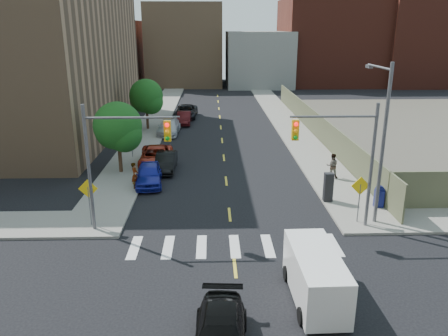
{
  "coord_description": "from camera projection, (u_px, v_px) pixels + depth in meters",
  "views": [
    {
      "loc": [
        -1.03,
        -15.97,
        10.65
      ],
      "look_at": [
        -0.25,
        10.89,
        2.0
      ],
      "focal_mm": 35.0,
      "sensor_mm": 36.0,
      "label": 1
    }
  ],
  "objects": [
    {
      "name": "warn_sign_midwest",
      "position": [
        131.0,
        136.0,
        36.69
      ],
      "size": [
        1.06,
        0.06,
        2.83
      ],
      "color": "#59595E",
      "rests_on": "ground"
    },
    {
      "name": "bg_bldg_east",
      "position": [
        329.0,
        42.0,
        85.16
      ],
      "size": [
        18.0,
        18.0,
        16.0
      ],
      "primitive_type": "cube",
      "color": "#592319",
      "rests_on": "ground"
    },
    {
      "name": "tree_west_far",
      "position": [
        146.0,
        98.0,
        46.74
      ],
      "size": [
        3.66,
        3.64,
        5.52
      ],
      "color": "#332114",
      "rests_on": "ground"
    },
    {
      "name": "building_nw",
      "position": [
        3.0,
        55.0,
        43.98
      ],
      "size": [
        22.0,
        30.0,
        16.0
      ],
      "primitive_type": "cube",
      "color": "#8C6B4C",
      "rests_on": "ground"
    },
    {
      "name": "black_sedan",
      "position": [
        220.0,
        336.0,
        14.82
      ],
      "size": [
        2.15,
        4.68,
        1.33
      ],
      "primitive_type": "imported",
      "rotation": [
        0.0,
        0.0,
        -0.06
      ],
      "color": "black",
      "rests_on": "ground"
    },
    {
      "name": "parked_car_white",
      "position": [
        171.0,
        123.0,
        47.87
      ],
      "size": [
        1.73,
        4.17,
        1.41
      ],
      "primitive_type": "imported",
      "rotation": [
        0.0,
        0.0,
        0.02
      ],
      "color": "silver",
      "rests_on": "ground"
    },
    {
      "name": "warn_sign_nw",
      "position": [
        89.0,
        194.0,
        23.85
      ],
      "size": [
        1.06,
        0.06,
        2.83
      ],
      "color": "#59595E",
      "rests_on": "ground"
    },
    {
      "name": "parked_car_maroon",
      "position": [
        184.0,
        118.0,
        50.38
      ],
      "size": [
        1.54,
        4.4,
        1.45
      ],
      "primitive_type": "imported",
      "rotation": [
        0.0,
        0.0,
        -0.0
      ],
      "color": "#3C0C0E",
      "rests_on": "ground"
    },
    {
      "name": "sidewalk_ne",
      "position": [
        277.0,
        111.0,
        58.17
      ],
      "size": [
        3.5,
        73.0,
        0.15
      ],
      "primitive_type": "cube",
      "color": "gray",
      "rests_on": "ground"
    },
    {
      "name": "smokestack",
      "position": [
        439.0,
        9.0,
        81.97
      ],
      "size": [
        1.8,
        1.8,
        28.0
      ],
      "primitive_type": "cylinder",
      "color": "#8C6B4C",
      "rests_on": "ground"
    },
    {
      "name": "bg_bldg_center",
      "position": [
        258.0,
        59.0,
        83.79
      ],
      "size": [
        12.0,
        16.0,
        10.0
      ],
      "primitive_type": "cube",
      "color": "gray",
      "rests_on": "ground"
    },
    {
      "name": "parked_car_black",
      "position": [
        166.0,
        162.0,
        33.96
      ],
      "size": [
        1.52,
        4.29,
        1.41
      ],
      "primitive_type": "imported",
      "rotation": [
        0.0,
        0.0,
        -0.01
      ],
      "color": "black",
      "rests_on": "ground"
    },
    {
      "name": "sidewalk_nw",
      "position": [
        161.0,
        112.0,
        57.74
      ],
      "size": [
        3.5,
        73.0,
        0.15
      ],
      "primitive_type": "cube",
      "color": "gray",
      "rests_on": "ground"
    },
    {
      "name": "signal_nw",
      "position": [
        116.0,
        151.0,
        22.65
      ],
      "size": [
        4.59,
        0.3,
        7.0
      ],
      "color": "#59595E",
      "rests_on": "ground"
    },
    {
      "name": "parked_car_silver",
      "position": [
        169.0,
        127.0,
        45.66
      ],
      "size": [
        2.33,
        5.25,
        1.5
      ],
      "primitive_type": "imported",
      "rotation": [
        0.0,
        0.0,
        -0.05
      ],
      "color": "#B8BBC1",
      "rests_on": "ground"
    },
    {
      "name": "parked_car_red",
      "position": [
        156.0,
        157.0,
        35.0
      ],
      "size": [
        2.93,
        5.77,
        1.56
      ],
      "primitive_type": "imported",
      "rotation": [
        0.0,
        0.0,
        0.06
      ],
      "color": "#9D210F",
      "rests_on": "ground"
    },
    {
      "name": "signal_ne",
      "position": [
        345.0,
        150.0,
        22.98
      ],
      "size": [
        4.59,
        0.3,
        7.0
      ],
      "color": "#59595E",
      "rests_on": "ground"
    },
    {
      "name": "bg_bldg_midwest",
      "position": [
        185.0,
        45.0,
        84.54
      ],
      "size": [
        14.0,
        16.0,
        15.0
      ],
      "primitive_type": "cube",
      "color": "#8C6B4C",
      "rests_on": "ground"
    },
    {
      "name": "bg_bldg_fareast",
      "position": [
        415.0,
        37.0,
        83.39
      ],
      "size": [
        14.0,
        16.0,
        18.0
      ],
      "primitive_type": "cube",
      "color": "#592319",
      "rests_on": "ground"
    },
    {
      "name": "pedestrian_west",
      "position": [
        135.0,
        175.0,
        29.76
      ],
      "size": [
        0.46,
        0.68,
        1.8
      ],
      "primitive_type": "imported",
      "rotation": [
        0.0,
        0.0,
        1.53
      ],
      "color": "gray",
      "rests_on": "sidewalk_nw"
    },
    {
      "name": "tree_west_near",
      "position": [
        118.0,
        129.0,
        32.47
      ],
      "size": [
        3.66,
        3.64,
        5.52
      ],
      "color": "#332114",
      "rests_on": "ground"
    },
    {
      "name": "parked_car_grey",
      "position": [
        186.0,
        111.0,
        54.05
      ],
      "size": [
        2.84,
        5.69,
        1.55
      ],
      "primitive_type": "imported",
      "rotation": [
        0.0,
        0.0,
        -0.05
      ],
      "color": "black",
      "rests_on": "ground"
    },
    {
      "name": "pedestrian_east",
      "position": [
        332.0,
        166.0,
        31.84
      ],
      "size": [
        0.97,
        0.8,
        1.81
      ],
      "primitive_type": "imported",
      "rotation": [
        0.0,
        0.0,
        3.0
      ],
      "color": "gray",
      "rests_on": "sidewalk_ne"
    },
    {
      "name": "payphone",
      "position": [
        328.0,
        187.0,
        27.5
      ],
      "size": [
        0.56,
        0.46,
        1.85
      ],
      "primitive_type": "cube",
      "rotation": [
        0.0,
        0.0,
        0.01
      ],
      "color": "black",
      "rests_on": "sidewalk_ne"
    },
    {
      "name": "cargo_van",
      "position": [
        314.0,
        274.0,
        17.77
      ],
      "size": [
        2.0,
        4.62,
        2.1
      ],
      "rotation": [
        0.0,
        0.0,
        0.02
      ],
      "color": "white",
      "rests_on": "ground"
    },
    {
      "name": "warn_sign_ne",
      "position": [
        360.0,
        191.0,
        24.26
      ],
      "size": [
        1.06,
        0.06,
        2.83
      ],
      "color": "#59595E",
      "rests_on": "ground"
    },
    {
      "name": "bg_bldg_west",
      "position": [
        100.0,
        54.0,
        82.65
      ],
      "size": [
        14.0,
        18.0,
        12.0
      ],
      "primitive_type": "cube",
      "color": "#592319",
      "rests_on": "ground"
    },
    {
      "name": "mailbox",
      "position": [
        379.0,
        197.0,
        26.68
      ],
      "size": [
        0.6,
        0.49,
        1.36
      ],
      "rotation": [
        0.0,
        0.0,
        -0.13
      ],
      "color": "#0E1352",
      "rests_on": "sidewalk_ne"
    },
    {
      "name": "fence_north",
      "position": [
        314.0,
        123.0,
        45.01
      ],
      "size": [
        0.12,
        44.0,
        2.5
      ],
      "primitive_type": "cube",
      "color": "#646547",
      "rests_on": "ground"
    },
    {
      "name": "parked_car_blue",
      "position": [
        149.0,
        174.0,
        30.88
      ],
      "size": [
        2.2,
        4.61,
        1.52
      ],
      "primitive_type": "imported",
      "rotation": [
        0.0,
        0.0,
        0.09
      ],
      "color": "navy",
      "rests_on": "ground"
    },
    {
      "name": "streetlight_ne",
      "position": [
        381.0,
        133.0,
        23.68
      ],
      "size": [
        0.25,
        3.7,
        9.0
      ],
      "color": "#59595E",
      "rests_on": "ground"
    },
    {
      "name": "ground",
      "position": [
        237.0,
        291.0,
        18.49
      ],
      "size": [
        160.0,
        160.0,
        0.0
      ],
      "primitive_type": "plane",
      "color": "black",
      "rests_on": "ground"
    }
  ]
}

